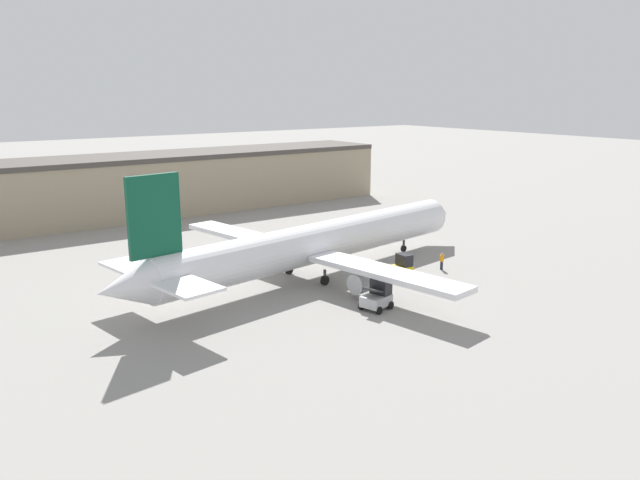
% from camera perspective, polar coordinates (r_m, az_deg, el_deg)
% --- Properties ---
extents(ground_plane, '(400.00, 400.00, 0.00)m').
position_cam_1_polar(ground_plane, '(62.73, 0.00, -3.25)').
color(ground_plane, gray).
extents(terminal_building, '(78.37, 12.00, 8.93)m').
position_cam_1_polar(terminal_building, '(95.98, -15.95, 4.84)').
color(terminal_building, gray).
rests_on(terminal_building, ground_plane).
extents(airplane, '(45.27, 36.19, 11.87)m').
position_cam_1_polar(airplane, '(61.15, -0.66, -0.36)').
color(airplane, white).
rests_on(airplane, ground_plane).
extents(ground_crew_worker, '(0.40, 0.40, 1.80)m').
position_cam_1_polar(ground_crew_worker, '(65.73, 11.07, -1.85)').
color(ground_crew_worker, '#1E2338').
rests_on(ground_crew_worker, ground_plane).
extents(baggage_tug, '(2.59, 2.22, 2.34)m').
position_cam_1_polar(baggage_tug, '(62.24, 7.36, -2.48)').
color(baggage_tug, yellow).
rests_on(baggage_tug, ground_plane).
extents(belt_loader_truck, '(2.80, 2.60, 2.48)m').
position_cam_1_polar(belt_loader_truck, '(53.29, 5.28, -5.11)').
color(belt_loader_truck, '#B2B2B7').
rests_on(belt_loader_truck, ground_plane).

